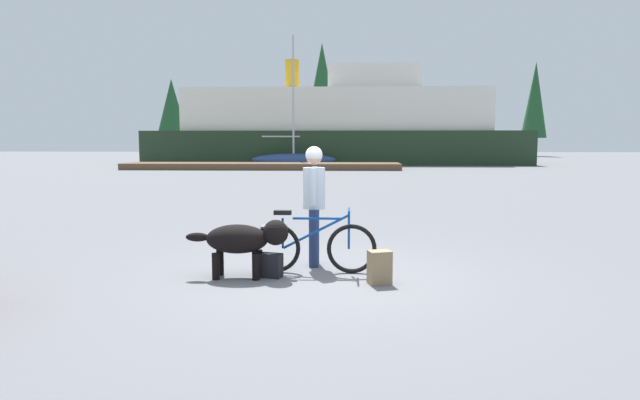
{
  "coord_description": "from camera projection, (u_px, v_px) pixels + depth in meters",
  "views": [
    {
      "loc": [
        0.42,
        -7.21,
        1.84
      ],
      "look_at": [
        -0.03,
        2.12,
        0.82
      ],
      "focal_mm": 30.86,
      "sensor_mm": 36.0,
      "label": 1
    }
  ],
  "objects": [
    {
      "name": "ground_plane",
      "position": [
        315.0,
        277.0,
        7.38
      ],
      "size": [
        160.0,
        160.0,
        0.0
      ],
      "primitive_type": "plane",
      "color": "slate"
    },
    {
      "name": "bicycle",
      "position": [
        312.0,
        246.0,
        7.6
      ],
      "size": [
        1.74,
        0.44,
        0.9
      ],
      "color": "black",
      "rests_on": "ground_plane"
    },
    {
      "name": "person_cyclist",
      "position": [
        314.0,
        194.0,
        7.98
      ],
      "size": [
        0.32,
        0.53,
        1.75
      ],
      "color": "navy",
      "rests_on": "ground_plane"
    },
    {
      "name": "dog",
      "position": [
        244.0,
        239.0,
        7.32
      ],
      "size": [
        1.39,
        0.46,
        0.79
      ],
      "color": "black",
      "rests_on": "ground_plane"
    },
    {
      "name": "backpack",
      "position": [
        380.0,
        267.0,
        7.03
      ],
      "size": [
        0.33,
        0.27,
        0.43
      ],
      "primitive_type": "cube",
      "rotation": [
        0.0,
        0.0,
        0.3
      ],
      "color": "#8C7251",
      "rests_on": "ground_plane"
    },
    {
      "name": "handbag_pannier",
      "position": [
        270.0,
        265.0,
        7.38
      ],
      "size": [
        0.36,
        0.26,
        0.32
      ],
      "primitive_type": "cube",
      "rotation": [
        0.0,
        0.0,
        -0.26
      ],
      "color": "black",
      "rests_on": "ground_plane"
    },
    {
      "name": "dock_pier",
      "position": [
        262.0,
        166.0,
        34.84
      ],
      "size": [
        17.4,
        2.95,
        0.4
      ],
      "primitive_type": "cube",
      "color": "brown",
      "rests_on": "ground_plane"
    },
    {
      "name": "ferry_boat",
      "position": [
        338.0,
        128.0,
        43.64
      ],
      "size": [
        28.92,
        8.01,
        8.13
      ],
      "color": "#1E331E",
      "rests_on": "ground_plane"
    },
    {
      "name": "sailboat_moored",
      "position": [
        294.0,
        159.0,
        39.06
      ],
      "size": [
        6.01,
        1.68,
        9.11
      ],
      "color": "navy",
      "rests_on": "ground_plane"
    },
    {
      "name": "pine_tree_far_left",
      "position": [
        172.0,
        108.0,
        63.03
      ],
      "size": [
        3.45,
        3.45,
        8.83
      ],
      "color": "#4C331E",
      "rests_on": "ground_plane"
    },
    {
      "name": "pine_tree_center",
      "position": [
        322.0,
        86.0,
        62.07
      ],
      "size": [
        3.8,
        3.8,
        12.72
      ],
      "color": "#4C331E",
      "rests_on": "ground_plane"
    },
    {
      "name": "pine_tree_far_right",
      "position": [
        535.0,
        100.0,
        62.76
      ],
      "size": [
        2.85,
        2.85,
        10.7
      ],
      "color": "#4C331E",
      "rests_on": "ground_plane"
    }
  ]
}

